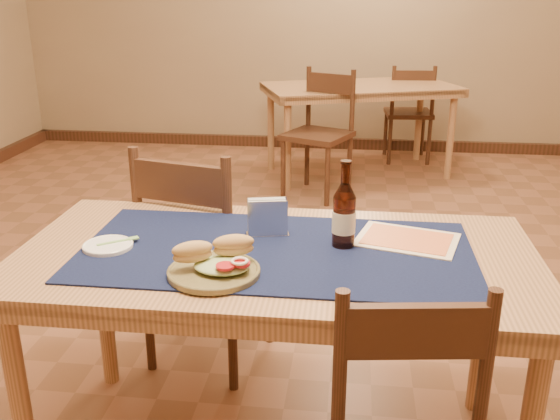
# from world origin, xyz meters

# --- Properties ---
(room) EXTENTS (6.04, 7.04, 2.84)m
(room) POSITION_xyz_m (0.00, 0.00, 1.40)
(room) COLOR #8E593E
(room) RESTS_ON ground
(main_table) EXTENTS (1.60, 0.80, 0.75)m
(main_table) POSITION_xyz_m (0.00, -0.80, 0.67)
(main_table) COLOR tan
(main_table) RESTS_ON ground
(placemat) EXTENTS (1.20, 0.60, 0.01)m
(placemat) POSITION_xyz_m (0.00, -0.80, 0.75)
(placemat) COLOR #101A3E
(placemat) RESTS_ON main_table
(baseboard) EXTENTS (6.00, 7.00, 0.10)m
(baseboard) POSITION_xyz_m (0.00, 0.00, 0.05)
(baseboard) COLOR #432418
(baseboard) RESTS_ON ground
(back_table) EXTENTS (1.70, 1.24, 0.75)m
(back_table) POSITION_xyz_m (0.26, 2.61, 0.67)
(back_table) COLOR tan
(back_table) RESTS_ON ground
(chair_main_far) EXTENTS (0.54, 0.54, 0.96)m
(chair_main_far) POSITION_xyz_m (-0.36, -0.29, 0.50)
(chair_main_far) COLOR #432418
(chair_main_far) RESTS_ON ground
(chair_back_near) EXTENTS (0.57, 0.57, 0.94)m
(chair_back_near) POSITION_xyz_m (-0.03, 2.04, 0.49)
(chair_back_near) COLOR #432418
(chair_back_near) RESTS_ON ground
(chair_back_far) EXTENTS (0.43, 0.43, 0.87)m
(chair_back_far) POSITION_xyz_m (0.71, 3.09, 0.45)
(chair_back_far) COLOR #432418
(chair_back_far) RESTS_ON ground
(sandwich_plate) EXTENTS (0.26, 0.26, 0.10)m
(sandwich_plate) POSITION_xyz_m (-0.15, -0.99, 0.78)
(sandwich_plate) COLOR brown
(sandwich_plate) RESTS_ON placemat
(side_plate) EXTENTS (0.15, 0.15, 0.01)m
(side_plate) POSITION_xyz_m (-0.52, -0.84, 0.76)
(side_plate) COLOR white
(side_plate) RESTS_ON placemat
(fork) EXTENTS (0.12, 0.09, 0.00)m
(fork) POSITION_xyz_m (-0.49, -0.81, 0.77)
(fork) COLOR #8ECC70
(fork) RESTS_ON side_plate
(beer_bottle) EXTENTS (0.07, 0.07, 0.27)m
(beer_bottle) POSITION_xyz_m (0.20, -0.74, 0.86)
(beer_bottle) COLOR #3F170B
(beer_bottle) RESTS_ON placemat
(napkin_holder) EXTENTS (0.14, 0.08, 0.12)m
(napkin_holder) POSITION_xyz_m (-0.04, -0.68, 0.81)
(napkin_holder) COLOR silver
(napkin_holder) RESTS_ON placemat
(menu_card) EXTENTS (0.36, 0.30, 0.01)m
(menu_card) POSITION_xyz_m (0.41, -0.67, 0.76)
(menu_card) COLOR beige
(menu_card) RESTS_ON placemat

